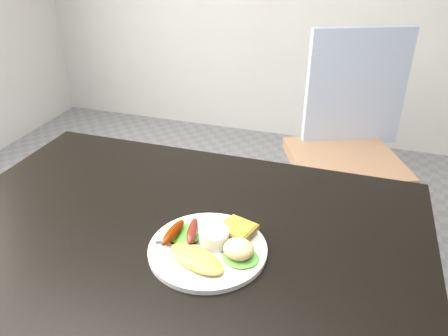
{
  "coord_description": "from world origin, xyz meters",
  "views": [
    {
      "loc": [
        0.37,
        -0.78,
        1.4
      ],
      "look_at": [
        0.1,
        0.06,
        0.9
      ],
      "focal_mm": 35.0,
      "sensor_mm": 36.0,
      "label": 1
    }
  ],
  "objects_px": {
    "dining_table": "(178,233)",
    "plate": "(208,249)",
    "dining_chair": "(344,162)",
    "person": "(328,140)"
  },
  "relations": [
    {
      "from": "dining_table",
      "to": "plate",
      "type": "relative_size",
      "value": 4.49
    },
    {
      "from": "dining_table",
      "to": "plate",
      "type": "bearing_deg",
      "value": -32.13
    },
    {
      "from": "dining_chair",
      "to": "plate",
      "type": "bearing_deg",
      "value": -126.74
    },
    {
      "from": "dining_chair",
      "to": "person",
      "type": "height_order",
      "value": "person"
    },
    {
      "from": "person",
      "to": "plate",
      "type": "bearing_deg",
      "value": 45.49
    },
    {
      "from": "dining_chair",
      "to": "person",
      "type": "xyz_separation_m",
      "value": [
        -0.06,
        -0.6,
        0.37
      ]
    },
    {
      "from": "plate",
      "to": "person",
      "type": "bearing_deg",
      "value": 68.37
    },
    {
      "from": "dining_chair",
      "to": "plate",
      "type": "distance_m",
      "value": 1.18
    },
    {
      "from": "dining_table",
      "to": "plate",
      "type": "xyz_separation_m",
      "value": [
        0.1,
        -0.06,
        0.03
      ]
    },
    {
      "from": "dining_table",
      "to": "person",
      "type": "distance_m",
      "value": 0.55
    }
  ]
}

